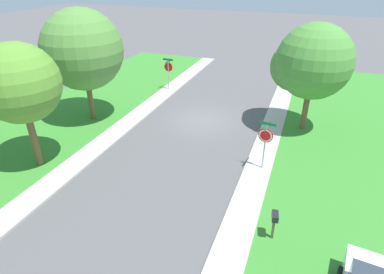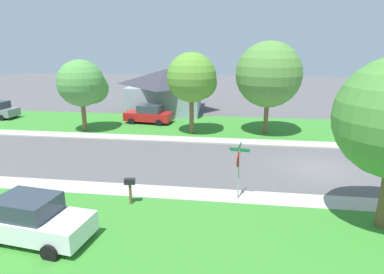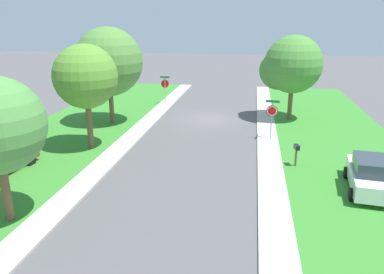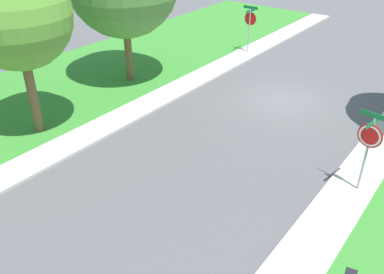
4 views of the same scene
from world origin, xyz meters
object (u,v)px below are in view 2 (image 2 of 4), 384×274
object	(u,v)px
stop_sign_near_corner	(375,122)
tree_sidewalk_far	(194,79)
stop_sign_far_corner	(239,162)
house_right_setback	(167,90)
car_red_far_down_street	(149,114)
tree_across_right	(271,76)
tree_sidewalk_near	(84,85)
car_white_behind_trees	(32,219)
mailbox	(130,185)

from	to	relation	value
stop_sign_near_corner	tree_sidewalk_far	size ratio (longest dim) A/B	0.42
tree_sidewalk_far	stop_sign_far_corner	bearing A→B (deg)	-162.69
stop_sign_far_corner	house_right_setback	world-z (taller)	house_right_setback
stop_sign_far_corner	car_red_far_down_street	size ratio (longest dim) A/B	0.62
tree_across_right	tree_sidewalk_near	distance (m)	15.14
car_white_behind_trees	house_right_setback	distance (m)	25.03
tree_across_right	house_right_setback	world-z (taller)	tree_across_right
stop_sign_near_corner	stop_sign_far_corner	distance (m)	13.53
stop_sign_near_corner	tree_across_right	size ratio (longest dim) A/B	0.37
house_right_setback	tree_across_right	bearing A→B (deg)	-128.42
tree_sidewalk_near	tree_sidewalk_far	size ratio (longest dim) A/B	0.91
house_right_setback	car_red_far_down_street	bearing A→B (deg)	176.22
tree_sidewalk_far	mailbox	xyz separation A→B (m)	(-12.78, 1.21, -3.48)
stop_sign_near_corner	car_red_far_down_street	distance (m)	18.43
tree_sidewalk_near	mailbox	bearing A→B (deg)	-147.68
tree_sidewalk_near	car_white_behind_trees	bearing A→B (deg)	-161.79
stop_sign_near_corner	tree_sidewalk_near	distance (m)	22.32
tree_sidewalk_far	house_right_setback	xyz separation A→B (m)	(9.03, 4.20, -2.11)
tree_sidewalk_near	stop_sign_far_corner	bearing A→B (deg)	-131.44
tree_across_right	tree_sidewalk_far	xyz separation A→B (m)	(-0.92, 6.03, -0.19)
tree_sidewalk_near	stop_sign_near_corner	bearing A→B (deg)	-94.01
tree_sidewalk_near	mailbox	size ratio (longest dim) A/B	4.57
house_right_setback	mailbox	xyz separation A→B (m)	(-21.81, -2.98, -1.37)
tree_across_right	mailbox	bearing A→B (deg)	152.13
stop_sign_near_corner	car_red_far_down_street	size ratio (longest dim) A/B	0.62
tree_across_right	tree_sidewalk_near	bearing A→B (deg)	95.06
car_red_far_down_street	car_white_behind_trees	bearing A→B (deg)	-177.97
stop_sign_far_corner	mailbox	size ratio (longest dim) A/B	2.11
tree_sidewalk_far	tree_sidewalk_near	bearing A→B (deg)	92.63
car_white_behind_trees	tree_across_right	size ratio (longest dim) A/B	0.60
stop_sign_near_corner	tree_sidewalk_far	xyz separation A→B (m)	(1.97, 13.13, 2.60)
stop_sign_near_corner	house_right_setback	bearing A→B (deg)	57.59
stop_sign_far_corner	house_right_setback	distance (m)	22.04
car_red_far_down_street	mailbox	bearing A→B (deg)	-167.90
mailbox	tree_sidewalk_far	bearing A→B (deg)	-5.43
car_red_far_down_street	tree_sidewalk_far	xyz separation A→B (m)	(-2.99, -4.60, 3.62)
car_white_behind_trees	mailbox	xyz separation A→B (m)	(3.18, -2.71, 0.14)
stop_sign_far_corner	tree_sidewalk_near	xyz separation A→B (m)	(11.16, 12.65, 2.07)
car_white_behind_trees	stop_sign_far_corner	bearing A→B (deg)	-59.83
tree_sidewalk_far	house_right_setback	size ratio (longest dim) A/B	0.69
house_right_setback	stop_sign_near_corner	bearing A→B (deg)	-122.41
house_right_setback	tree_sidewalk_near	bearing A→B (deg)	152.87
car_white_behind_trees	tree_across_right	bearing A→B (deg)	-30.53
car_white_behind_trees	house_right_setback	bearing A→B (deg)	0.63
tree_sidewalk_near	tree_sidewalk_far	xyz separation A→B (m)	(0.41, -9.04, 0.54)
car_red_far_down_street	house_right_setback	bearing A→B (deg)	-3.78
tree_sidewalk_near	house_right_setback	bearing A→B (deg)	-27.13
stop_sign_near_corner	tree_across_right	bearing A→B (deg)	67.88
tree_across_right	mailbox	xyz separation A→B (m)	(-13.70, 7.24, -3.67)
tree_sidewalk_near	house_right_setback	world-z (taller)	tree_sidewalk_near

